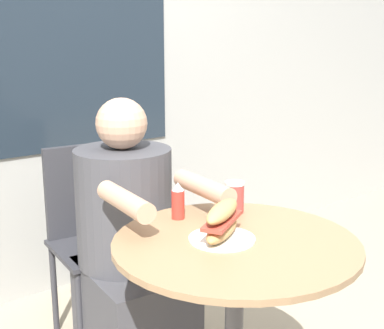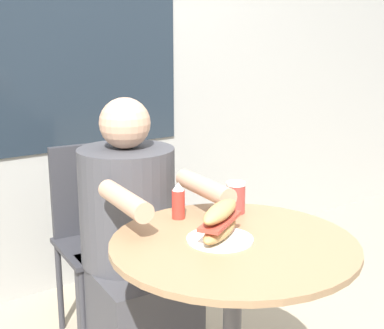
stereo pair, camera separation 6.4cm
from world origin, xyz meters
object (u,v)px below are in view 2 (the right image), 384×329
at_px(diner_chair, 96,222).
at_px(seated_diner, 133,258).
at_px(cafe_table, 233,298).
at_px(drink_cup, 236,197).
at_px(sandwich_on_plate, 220,224).
at_px(condiment_bottle, 178,201).

height_order(diner_chair, seated_diner, seated_diner).
bearing_deg(cafe_table, drink_cup, 48.33).
height_order(diner_chair, sandwich_on_plate, diner_chair).
distance_m(diner_chair, condiment_bottle, 0.72).
height_order(sandwich_on_plate, condiment_bottle, condiment_bottle).
relative_size(diner_chair, drink_cup, 7.72).
height_order(cafe_table, sandwich_on_plate, sandwich_on_plate).
bearing_deg(sandwich_on_plate, condiment_bottle, 86.98).
xyz_separation_m(cafe_table, condiment_bottle, (-0.02, 0.27, 0.25)).
relative_size(sandwich_on_plate, condiment_bottle, 1.75).
height_order(seated_diner, drink_cup, seated_diner).
bearing_deg(condiment_bottle, sandwich_on_plate, -93.02).
xyz_separation_m(diner_chair, drink_cup, (0.19, -0.73, 0.27)).
relative_size(seated_diner, sandwich_on_plate, 4.94).
height_order(cafe_table, diner_chair, diner_chair).
relative_size(seated_diner, drink_cup, 9.92).
xyz_separation_m(diner_chair, sandwich_on_plate, (-0.02, -0.91, 0.26)).
bearing_deg(condiment_bottle, cafe_table, -86.16).
xyz_separation_m(cafe_table, sandwich_on_plate, (-0.03, 0.03, 0.24)).
bearing_deg(drink_cup, condiment_bottle, 160.50).
distance_m(cafe_table, seated_diner, 0.59).
height_order(cafe_table, seated_diner, seated_diner).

